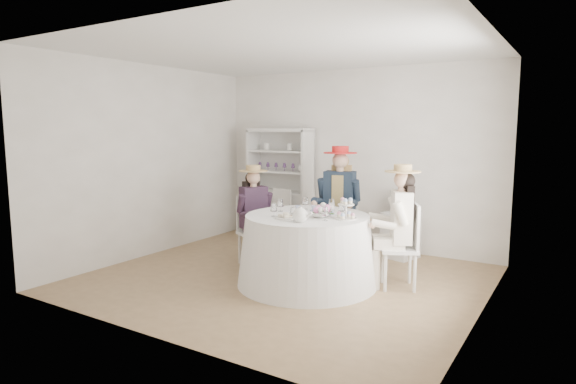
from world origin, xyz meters
The scene contains 23 objects.
ground centered at (0.00, 0.00, 0.00)m, with size 4.50×4.50×0.00m, color olive.
ceiling centered at (0.00, 0.00, 2.70)m, with size 4.50×4.50×0.00m, color white.
wall_back centered at (0.00, 2.00, 1.35)m, with size 4.50×4.50×0.00m, color silver.
wall_front centered at (0.00, -2.00, 1.35)m, with size 4.50×4.50×0.00m, color silver.
wall_left centered at (-2.25, 0.00, 1.35)m, with size 4.50×4.50×0.00m, color silver.
wall_right centered at (2.25, 0.00, 1.35)m, with size 4.50×4.50×0.00m, color silver.
tea_table centered at (0.34, -0.02, 0.41)m, with size 1.63×1.63×0.82m.
hutch centered at (-1.17, 1.76, 0.64)m, with size 1.07×0.41×1.81m.
side_table centered at (0.88, 1.69, 0.32)m, with size 0.41×0.41×0.64m, color silver.
hatbox centered at (0.88, 1.69, 0.79)m, with size 0.31×0.31×0.31m, color black.
guest_left centered at (-0.65, 0.31, 0.75)m, with size 0.57×0.51×1.33m.
guest_mid centered at (0.24, 1.02, 0.89)m, with size 0.59×0.62×1.58m.
guest_right centered at (1.28, 0.41, 0.80)m, with size 0.60×0.54×1.42m.
spare_chair centered at (-0.91, 1.51, 0.47)m, with size 0.41×0.41×0.89m.
teacup_a centered at (0.12, 0.13, 0.85)m, with size 0.08×0.08×0.06m, color white.
teacup_b centered at (0.27, 0.25, 0.85)m, with size 0.06×0.06×0.06m, color white.
teacup_c centered at (0.55, 0.15, 0.85)m, with size 0.09×0.09×0.07m, color white.
flower_bowl centered at (0.54, -0.09, 0.85)m, with size 0.20×0.20×0.05m, color white.
flower_arrangement centered at (0.56, -0.05, 0.91)m, with size 0.19×0.19×0.07m.
table_teapot centered at (0.49, -0.43, 0.89)m, with size 0.23×0.16×0.17m.
sandwich_plate centered at (0.23, -0.32, 0.83)m, with size 0.25×0.25×0.06m.
cupcake_stand centered at (0.82, -0.01, 0.90)m, with size 0.24×0.24×0.23m.
stemware_set centered at (0.34, -0.02, 0.90)m, with size 0.85×0.85×0.15m.
Camera 1 is at (3.03, -4.78, 1.81)m, focal length 30.00 mm.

